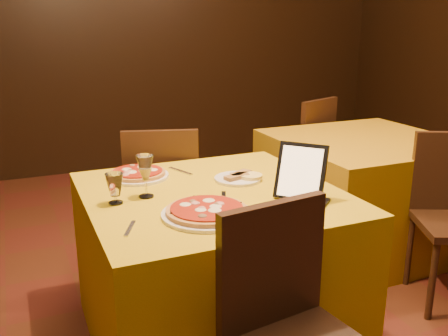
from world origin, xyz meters
name	(u,v)px	position (x,y,z in m)	size (l,w,h in m)	color
wall_back	(111,30)	(0.00, 3.50, 1.40)	(6.00, 0.01, 2.80)	black
main_table	(212,268)	(-0.20, 0.38, 0.38)	(1.10, 1.10, 0.75)	gold
side_table	(362,193)	(1.12, 0.96, 0.38)	(1.10, 1.10, 0.75)	#AC7D0B
chair_main_far	(162,197)	(-0.20, 1.19, 0.46)	(0.43, 0.43, 0.91)	black
chair_side_far	(298,153)	(1.12, 1.80, 0.46)	(0.47, 0.47, 0.91)	black
pizza_near	(207,212)	(-0.32, 0.12, 0.77)	(0.36, 0.36, 0.03)	white
pizza_far	(138,174)	(-0.45, 0.72, 0.77)	(0.30, 0.30, 0.03)	white
cutlet_dish	(238,178)	(-0.02, 0.48, 0.76)	(0.22, 0.22, 0.03)	white
wine_glass	(146,176)	(-0.48, 0.42, 0.84)	(0.07, 0.07, 0.19)	#D9C57B
water_glass	(115,189)	(-0.62, 0.39, 0.81)	(0.07, 0.07, 0.13)	white
tablet	(301,172)	(0.11, 0.14, 0.87)	(0.21, 0.02, 0.24)	black
knife	(223,204)	(-0.21, 0.21, 0.75)	(0.23, 0.02, 0.01)	silver
fork_near	(130,229)	(-0.63, 0.10, 0.75)	(0.14, 0.02, 0.01)	#A9A8AF
fork_far	(180,171)	(-0.23, 0.73, 0.75)	(0.17, 0.02, 0.01)	#B0B0B7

